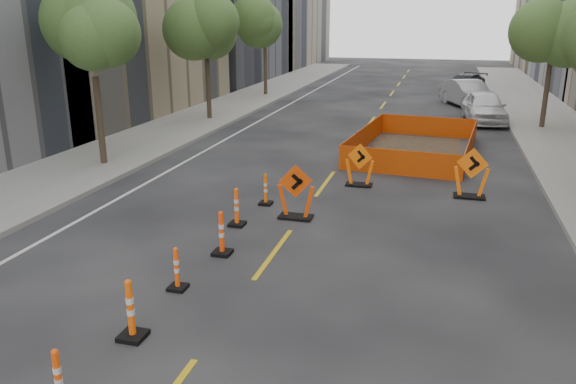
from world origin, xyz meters
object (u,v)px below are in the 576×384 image
(chevron_sign_center, at_px, (360,165))
(parked_car_near, at_px, (485,107))
(channelizer_3, at_px, (130,309))
(channelizer_5, at_px, (222,233))
(parked_car_mid, at_px, (468,94))
(parked_car_far, at_px, (464,85))
(chevron_sign_right, at_px, (471,173))
(chevron_sign_left, at_px, (296,192))
(channelizer_4, at_px, (177,268))
(channelizer_7, at_px, (266,189))
(channelizer_6, at_px, (237,207))
(channelizer_2, at_px, (58,379))

(chevron_sign_center, distance_m, parked_car_near, 14.06)
(channelizer_3, bearing_deg, chevron_sign_center, 76.59)
(channelizer_3, bearing_deg, channelizer_5, 87.58)
(parked_car_mid, height_order, parked_car_far, parked_car_mid)
(channelizer_3, bearing_deg, parked_car_mid, 77.57)
(chevron_sign_center, bearing_deg, parked_car_far, 97.83)
(chevron_sign_center, height_order, chevron_sign_right, chevron_sign_right)
(parked_car_mid, bearing_deg, chevron_sign_right, -113.76)
(chevron_sign_left, relative_size, parked_car_near, 0.33)
(channelizer_4, height_order, chevron_sign_left, chevron_sign_left)
(channelizer_4, height_order, chevron_sign_center, chevron_sign_center)
(channelizer_7, height_order, chevron_sign_right, chevron_sign_right)
(chevron_sign_center, height_order, parked_car_mid, parked_car_mid)
(channelizer_6, bearing_deg, chevron_sign_right, 34.49)
(channelizer_7, height_order, parked_car_mid, parked_car_mid)
(channelizer_6, height_order, parked_car_near, parked_car_near)
(channelizer_4, bearing_deg, parked_car_mid, 76.60)
(channelizer_2, xyz_separation_m, chevron_sign_right, (5.95, 11.73, 0.31))
(channelizer_7, xyz_separation_m, chevron_sign_center, (2.39, 2.66, 0.24))
(channelizer_7, bearing_deg, chevron_sign_left, -38.48)
(parked_car_near, bearing_deg, channelizer_5, -114.82)
(channelizer_4, xyz_separation_m, chevron_sign_left, (1.27, 4.74, 0.31))
(channelizer_3, height_order, parked_car_far, parked_car_far)
(channelizer_4, relative_size, channelizer_7, 0.97)
(channelizer_3, relative_size, chevron_sign_center, 0.78)
(channelizer_5, distance_m, chevron_sign_right, 8.36)
(channelizer_7, relative_size, chevron_sign_right, 0.61)
(channelizer_5, height_order, channelizer_6, channelizer_5)
(channelizer_5, bearing_deg, parked_car_far, 78.71)
(chevron_sign_right, bearing_deg, channelizer_3, -109.44)
(channelizer_3, height_order, parked_car_near, parked_car_near)
(chevron_sign_right, height_order, parked_car_mid, parked_car_mid)
(channelizer_5, bearing_deg, parked_car_mid, 76.11)
(channelizer_7, height_order, parked_car_far, parked_car_far)
(channelizer_4, bearing_deg, parked_car_near, 71.77)
(channelizer_2, distance_m, channelizer_6, 7.55)
(chevron_sign_left, bearing_deg, channelizer_3, -124.17)
(channelizer_4, xyz_separation_m, parked_car_far, (6.34, 32.55, 0.26))
(parked_car_near, relative_size, parked_car_mid, 0.96)
(channelizer_6, bearing_deg, channelizer_2, -89.02)
(channelizer_4, bearing_deg, chevron_sign_center, 73.29)
(channelizer_4, relative_size, parked_car_near, 0.20)
(channelizer_5, bearing_deg, channelizer_3, -92.42)
(channelizer_3, relative_size, parked_car_far, 0.22)
(channelizer_6, relative_size, parked_car_far, 0.21)
(chevron_sign_left, height_order, chevron_sign_right, chevron_sign_right)
(channelizer_2, distance_m, chevron_sign_center, 12.35)
(channelizer_3, distance_m, parked_car_mid, 29.59)
(channelizer_7, distance_m, parked_car_near, 17.41)
(channelizer_3, bearing_deg, chevron_sign_right, 59.02)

